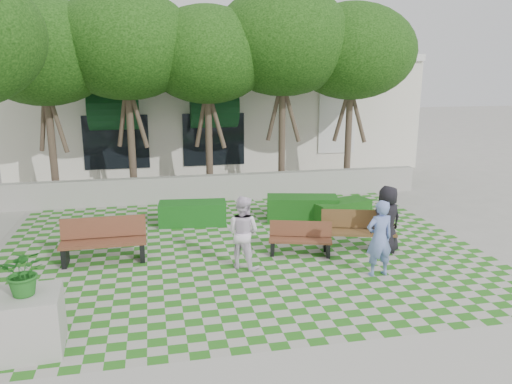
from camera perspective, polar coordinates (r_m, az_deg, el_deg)
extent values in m
plane|color=gray|center=(11.88, -0.88, -8.41)|extent=(90.00, 90.00, 0.00)
plane|color=#2B721E|center=(12.79, -1.74, -6.72)|extent=(12.00, 12.00, 0.00)
cube|color=#9E9B93|center=(17.59, -4.76, 0.51)|extent=(15.00, 0.36, 0.90)
cube|color=brown|center=(12.99, 11.63, -4.52)|extent=(1.95, 1.05, 0.06)
cube|color=brown|center=(13.16, 11.53, -3.00)|extent=(1.83, 0.63, 0.47)
cube|color=black|center=(12.98, 7.94, -5.49)|extent=(0.24, 0.53, 0.46)
cube|color=black|center=(13.21, 15.15, -5.51)|extent=(0.24, 0.53, 0.46)
cube|color=brown|center=(12.44, 5.09, -5.51)|extent=(1.62, 0.90, 0.05)
cube|color=brown|center=(12.57, 5.12, -4.18)|extent=(1.51, 0.55, 0.39)
cube|color=black|center=(12.52, 1.91, -6.29)|extent=(0.21, 0.44, 0.38)
cube|color=black|center=(12.53, 8.24, -6.42)|extent=(0.21, 0.44, 0.38)
cube|color=brown|center=(12.43, -17.03, -5.55)|extent=(2.00, 0.62, 0.07)
cube|color=brown|center=(12.61, -17.03, -3.84)|extent=(1.99, 0.15, 0.50)
cube|color=black|center=(12.63, -20.98, -6.80)|extent=(0.11, 0.55, 0.49)
cube|color=black|center=(12.46, -12.87, -6.47)|extent=(0.11, 0.55, 0.49)
cube|color=#144512|center=(15.36, 9.66, -2.13)|extent=(1.95, 1.20, 0.64)
cube|color=#134813|center=(15.27, 5.29, -1.88)|extent=(2.26, 1.31, 0.74)
cube|color=#154F18|center=(14.91, -7.25, -2.43)|extent=(2.03, 0.98, 0.69)
cube|color=#9E9B93|center=(9.14, -24.41, -13.44)|extent=(1.06, 1.06, 1.00)
imported|color=#216820|center=(8.78, -24.99, -8.26)|extent=(0.74, 0.65, 0.78)
imported|color=#7086CD|center=(11.38, 13.92, -5.16)|extent=(0.67, 0.46, 1.74)
imported|color=black|center=(12.86, 14.73, -3.06)|extent=(0.95, 0.73, 1.71)
imported|color=white|center=(11.50, -1.54, -4.61)|extent=(1.06, 1.02, 1.72)
cylinder|color=#47382B|center=(18.89, -22.25, 4.68)|extent=(0.26, 0.26, 3.64)
ellipsoid|color=#1E4C11|center=(18.71, -23.19, 14.54)|extent=(4.80, 4.80, 3.60)
cylinder|color=#47382B|center=(18.58, -14.04, 5.43)|extent=(0.26, 0.26, 3.81)
ellipsoid|color=#1E4C11|center=(18.42, -14.68, 15.94)|extent=(5.00, 5.00, 3.75)
cylinder|color=#47382B|center=(18.70, -5.39, 5.48)|extent=(0.26, 0.26, 3.58)
ellipsoid|color=#1E4C11|center=(18.51, -5.62, 15.33)|extent=(4.60, 4.60, 3.45)
cylinder|color=#47382B|center=(19.20, 2.98, 6.25)|extent=(0.26, 0.26, 3.92)
ellipsoid|color=#1E4C11|center=(19.05, 3.11, 16.74)|extent=(5.20, 5.20, 3.90)
cylinder|color=#47382B|center=(20.07, 10.49, 6.05)|extent=(0.26, 0.26, 3.70)
ellipsoid|color=#1E4C11|center=(19.90, 10.92, 15.49)|extent=(4.80, 4.80, 3.60)
cube|color=silver|center=(25.26, -4.91, 9.28)|extent=(18.00, 8.00, 5.00)
cube|color=white|center=(21.22, -3.66, 15.19)|extent=(18.00, 0.30, 0.30)
cube|color=black|center=(22.59, 9.23, 7.85)|extent=(1.40, 0.10, 2.40)
cylinder|color=#113E1C|center=(21.07, -15.93, 9.26)|extent=(3.00, 1.80, 1.80)
cube|color=black|center=(21.21, -15.68, 5.50)|extent=(2.60, 0.08, 2.20)
cylinder|color=#113E1C|center=(21.18, -4.93, 9.76)|extent=(3.00, 1.80, 1.80)
cube|color=black|center=(21.33, -4.85, 6.00)|extent=(2.60, 0.08, 2.20)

